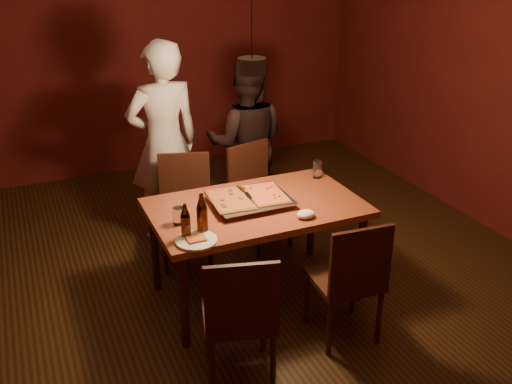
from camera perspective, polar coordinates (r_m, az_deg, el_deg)
name	(u,v)px	position (r m, az deg, el deg)	size (l,w,h in m)	color
room_shell	(252,119)	(3.77, -0.41, 7.28)	(6.00, 6.00, 6.00)	#3B2410
dining_table	(256,214)	(4.09, 0.00, -2.22)	(1.50, 0.90, 0.75)	#9C4827
chair_far_left	(185,199)	(4.70, -7.08, -0.65)	(0.52, 0.52, 0.49)	#38190F
chair_far_right	(255,186)	(4.91, -0.05, 0.61)	(0.51, 0.51, 0.49)	#38190F
chair_near_left	(240,309)	(3.34, -1.61, -11.59)	(0.52, 0.52, 0.49)	#38190F
chair_near_right	(351,272)	(3.73, 9.50, -7.86)	(0.45, 0.45, 0.49)	#38190F
pizza_tray	(250,201)	(4.06, -0.60, -0.90)	(0.55, 0.45, 0.05)	silver
pizza_meat	(230,200)	(4.01, -2.62, -0.76)	(0.26, 0.41, 0.02)	maroon
pizza_cheese	(266,194)	(4.09, 1.01, -0.19)	(0.25, 0.39, 0.02)	gold
spatula	(247,195)	(4.05, -0.88, -0.35)	(0.09, 0.24, 0.04)	silver
beer_bottle_a	(186,221)	(3.60, -7.06, -2.89)	(0.06, 0.06, 0.24)	black
beer_bottle_b	(202,213)	(3.64, -5.42, -2.15)	(0.07, 0.07, 0.27)	black
water_glass_left	(178,216)	(3.80, -7.76, -2.37)	(0.08, 0.08, 0.12)	silver
water_glass_right	(317,169)	(4.52, 6.15, 2.27)	(0.07, 0.07, 0.14)	silver
plate_slice	(196,240)	(3.59, -5.99, -4.84)	(0.26, 0.26, 0.03)	white
napkin	(306,214)	(3.87, 5.00, -2.22)	(0.13, 0.10, 0.05)	white
diner_white	(164,144)	(4.96, -9.17, 4.80)	(0.64, 0.42, 1.76)	silver
diner_dark	(246,143)	(5.24, -0.97, 4.90)	(0.75, 0.58, 1.54)	black
pendant_lamp	(252,64)	(3.68, -0.42, 12.67)	(0.18, 0.18, 1.10)	black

